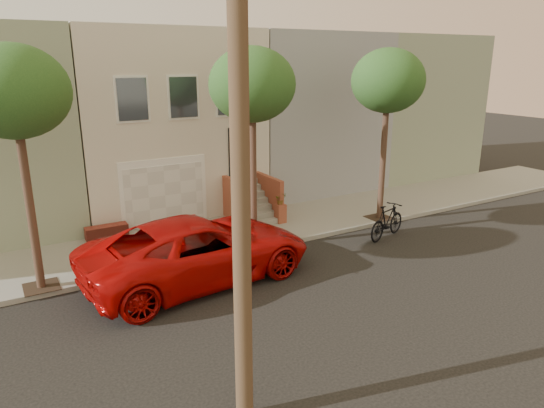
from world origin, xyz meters
TOP-DOWN VIEW (x-y plane):
  - ground at (0.00, 0.00)m, footprint 90.00×90.00m
  - sidewalk at (0.00, 5.35)m, footprint 40.00×3.70m
  - house_row at (0.00, 11.19)m, footprint 33.10×11.70m
  - tree_left at (-5.50, 3.90)m, footprint 2.70×2.57m
  - tree_mid at (1.00, 3.90)m, footprint 2.70×2.57m
  - tree_right at (6.50, 3.90)m, footprint 2.70×2.57m
  - pickup_truck at (-1.50, 2.52)m, footprint 6.81×3.64m
  - motorcycle at (5.47, 2.39)m, footprint 2.13×1.15m

SIDE VIEW (x-z plane):
  - ground at x=0.00m, z-range 0.00..0.00m
  - sidewalk at x=0.00m, z-range 0.00..0.15m
  - motorcycle at x=5.47m, z-range 0.00..1.23m
  - pickup_truck at x=-1.50m, z-range 0.00..1.82m
  - house_row at x=0.00m, z-range 0.14..7.14m
  - tree_left at x=-5.50m, z-range 2.11..8.41m
  - tree_mid at x=1.00m, z-range 2.11..8.41m
  - tree_right at x=6.50m, z-range 2.11..8.41m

